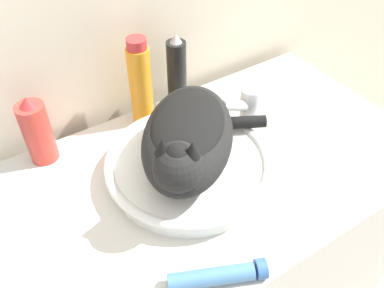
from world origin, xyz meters
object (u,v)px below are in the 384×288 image
at_px(faucet, 246,107).
at_px(cream_tube, 218,276).
at_px(shampoo_bottle_tall, 140,83).
at_px(cat, 188,136).
at_px(hairspray_can_black, 177,74).
at_px(spray_bottle_trigger, 37,131).

xyz_separation_m(faucet, cream_tube, (-0.28, -0.29, -0.05)).
bearing_deg(shampoo_bottle_tall, faucet, -42.34).
height_order(cat, shampoo_bottle_tall, shampoo_bottle_tall).
bearing_deg(faucet, cat, 1.88).
height_order(cat, cream_tube, cat).
bearing_deg(cat, cream_tube, 19.70).
bearing_deg(hairspray_can_black, cat, -116.40).
xyz_separation_m(hairspray_can_black, spray_bottle_trigger, (-0.35, 0.00, -0.02)).
relative_size(hairspray_can_black, cream_tube, 1.24).
relative_size(cat, cream_tube, 2.27).
relative_size(hairspray_can_black, shampoo_bottle_tall, 0.92).
relative_size(shampoo_bottle_tall, cream_tube, 1.34).
height_order(faucet, spray_bottle_trigger, spray_bottle_trigger).
bearing_deg(spray_bottle_trigger, faucet, -21.13).
distance_m(hairspray_can_black, spray_bottle_trigger, 0.35).
height_order(spray_bottle_trigger, shampoo_bottle_tall, shampoo_bottle_tall).
bearing_deg(cat, faucet, 147.31).
bearing_deg(hairspray_can_black, spray_bottle_trigger, 180.00).
xyz_separation_m(spray_bottle_trigger, shampoo_bottle_tall, (0.25, 0.00, 0.03)).
relative_size(cat, hairspray_can_black, 1.84).
distance_m(hairspray_can_black, shampoo_bottle_tall, 0.10).
bearing_deg(cat, shampoo_bottle_tall, -143.30).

